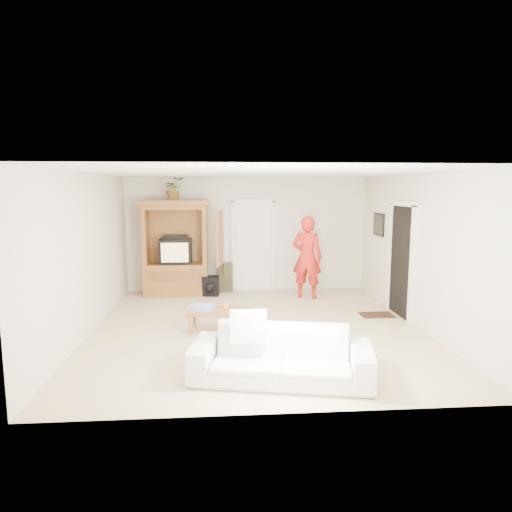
{
  "coord_description": "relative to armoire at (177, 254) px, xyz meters",
  "views": [
    {
      "loc": [
        -0.59,
        -7.47,
        2.35
      ],
      "look_at": [
        0.03,
        0.6,
        1.15
      ],
      "focal_mm": 32.0,
      "sensor_mm": 36.0,
      "label": 1
    }
  ],
  "objects": [
    {
      "name": "floor",
      "position": [
        1.58,
        -2.66,
        -0.91
      ],
      "size": [
        6.0,
        6.0,
        0.0
      ],
      "primitive_type": "plane",
      "color": "tan",
      "rests_on": "ground"
    },
    {
      "name": "ceiling",
      "position": [
        1.58,
        -2.66,
        1.69
      ],
      "size": [
        6.0,
        6.0,
        0.0
      ],
      "primitive_type": "plane",
      "rotation": [
        3.14,
        0.0,
        0.0
      ],
      "color": "white",
      "rests_on": "floor"
    },
    {
      "name": "wall_back",
      "position": [
        1.58,
        0.34,
        0.39
      ],
      "size": [
        5.5,
        0.0,
        5.5
      ],
      "primitive_type": "plane",
      "rotation": [
        1.57,
        0.0,
        0.0
      ],
      "color": "silver",
      "rests_on": "floor"
    },
    {
      "name": "wall_front",
      "position": [
        1.58,
        -5.66,
        0.39
      ],
      "size": [
        5.5,
        0.0,
        5.5
      ],
      "primitive_type": "plane",
      "rotation": [
        -1.57,
        0.0,
        0.0
      ],
      "color": "silver",
      "rests_on": "floor"
    },
    {
      "name": "wall_left",
      "position": [
        -1.17,
        -2.66,
        0.39
      ],
      "size": [
        0.0,
        6.0,
        6.0
      ],
      "primitive_type": "plane",
      "rotation": [
        1.57,
        0.0,
        1.57
      ],
      "color": "silver",
      "rests_on": "floor"
    },
    {
      "name": "wall_right",
      "position": [
        4.33,
        -2.66,
        0.39
      ],
      "size": [
        0.0,
        6.0,
        6.0
      ],
      "primitive_type": "plane",
      "rotation": [
        1.57,
        0.0,
        -1.57
      ],
      "color": "silver",
      "rests_on": "floor"
    },
    {
      "name": "armoire",
      "position": [
        0.0,
        0.0,
        0.0
      ],
      "size": [
        1.82,
        1.14,
        2.1
      ],
      "color": "brown",
      "rests_on": "floor"
    },
    {
      "name": "door_back",
      "position": [
        1.73,
        0.31,
        0.11
      ],
      "size": [
        0.85,
        0.05,
        2.04
      ],
      "primitive_type": "cube",
      "color": "white",
      "rests_on": "floor"
    },
    {
      "name": "doorway_right",
      "position": [
        4.3,
        -2.06,
        0.11
      ],
      "size": [
        0.05,
        0.9,
        2.04
      ],
      "primitive_type": "cube",
      "color": "black",
      "rests_on": "floor"
    },
    {
      "name": "framed_picture",
      "position": [
        4.31,
        -0.76,
        0.69
      ],
      "size": [
        0.03,
        0.6,
        0.48
      ],
      "primitive_type": "cube",
      "color": "black",
      "rests_on": "wall_right"
    },
    {
      "name": "doormat",
      "position": [
        3.88,
        -2.06,
        -0.9
      ],
      "size": [
        0.6,
        0.4,
        0.02
      ],
      "primitive_type": "cube",
      "color": "#382316",
      "rests_on": "floor"
    },
    {
      "name": "plant",
      "position": [
        -0.02,
        -0.03,
        1.44
      ],
      "size": [
        0.53,
        0.48,
        0.49
      ],
      "primitive_type": "imported",
      "rotation": [
        0.0,
        0.0,
        0.27
      ],
      "color": "#4C7238",
      "rests_on": "armoire"
    },
    {
      "name": "man",
      "position": [
        2.82,
        -0.57,
        -0.02
      ],
      "size": [
        0.76,
        0.64,
        1.78
      ],
      "primitive_type": "imported",
      "rotation": [
        0.0,
        0.0,
        2.74
      ],
      "color": "red",
      "rests_on": "floor"
    },
    {
      "name": "sofa",
      "position": [
        1.71,
        -4.8,
        -0.59
      ],
      "size": [
        2.34,
        1.28,
        0.64
      ],
      "primitive_type": "imported",
      "rotation": [
        0.0,
        0.0,
        -0.2
      ],
      "color": "silver",
      "rests_on": "floor"
    },
    {
      "name": "coffee_table",
      "position": [
        0.91,
        -2.77,
        -0.59
      ],
      "size": [
        1.04,
        0.65,
        0.36
      ],
      "rotation": [
        0.0,
        0.0,
        -0.12
      ],
      "color": "brown",
      "rests_on": "floor"
    },
    {
      "name": "towel",
      "position": [
        0.66,
        -2.77,
        -0.5
      ],
      "size": [
        0.45,
        0.38,
        0.08
      ],
      "primitive_type": "cube",
      "rotation": [
        0.0,
        0.0,
        -0.31
      ],
      "color": "#DB499B",
      "rests_on": "coffee_table"
    },
    {
      "name": "candle",
      "position": [
        1.05,
        -2.72,
        -0.49
      ],
      "size": [
        0.08,
        0.08,
        0.1
      ],
      "primitive_type": "cylinder",
      "color": "tan",
      "rests_on": "coffee_table"
    },
    {
      "name": "backpack_black",
      "position": [
        0.75,
        -0.27,
        -0.69
      ],
      "size": [
        0.38,
        0.25,
        0.44
      ],
      "primitive_type": null,
      "rotation": [
        0.0,
        0.0,
        -0.12
      ],
      "color": "black",
      "rests_on": "floor"
    },
    {
      "name": "backpack_olive",
      "position": [
        1.06,
        0.19,
        -0.58
      ],
      "size": [
        0.38,
        0.3,
        0.66
      ],
      "primitive_type": null,
      "rotation": [
        0.0,
        0.0,
        -0.14
      ],
      "color": "#47442B",
      "rests_on": "floor"
    }
  ]
}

